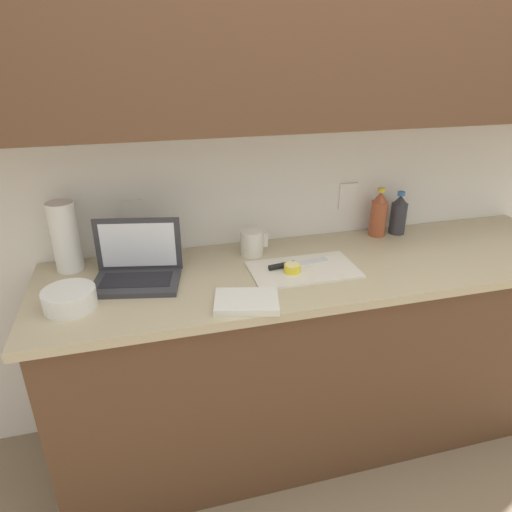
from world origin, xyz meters
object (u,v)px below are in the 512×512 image
bowl_white (70,299)px  paper_towel_roll (65,237)px  bottle_green_soda (398,215)px  bottle_oil_tall (379,214)px  knife (289,264)px  lemon_half_cut (292,268)px  laptop (137,267)px  cutting_board (303,269)px  measuring_cup (252,243)px

bowl_white → paper_towel_roll: paper_towel_roll is taller
bottle_green_soda → bottle_oil_tall: bearing=180.0°
knife → lemon_half_cut: (-0.00, -0.05, 0.01)m
laptop → lemon_half_cut: (0.58, -0.11, -0.03)m
lemon_half_cut → paper_towel_roll: bearing=162.2°
cutting_board → bowl_white: bowl_white is taller
laptop → bottle_green_soda: 1.22m
lemon_half_cut → bottle_oil_tall: size_ratio=0.28×
lemon_half_cut → bottle_oil_tall: (0.52, 0.28, 0.08)m
bottle_green_soda → bowl_white: 1.48m
lemon_half_cut → bottle_green_soda: bottle_green_soda is taller
cutting_board → measuring_cup: bearing=128.1°
cutting_board → knife: 0.06m
lemon_half_cut → measuring_cup: 0.25m
paper_towel_roll → bottle_green_soda: bearing=0.4°
cutting_board → lemon_half_cut: 0.06m
cutting_board → lemon_half_cut: bearing=-161.9°
bottle_oil_tall → paper_towel_roll: 1.36m
cutting_board → bottle_green_soda: bearing=24.8°
laptop → measuring_cup: laptop is taller
bottle_oil_tall → knife: bearing=-156.1°
cutting_board → bottle_green_soda: size_ratio=2.08×
measuring_cup → paper_towel_roll: paper_towel_roll is taller
knife → paper_towel_roll: (-0.85, 0.22, 0.12)m
bottle_oil_tall → bowl_white: bottle_oil_tall is taller
lemon_half_cut → bowl_white: size_ratio=0.36×
knife → lemon_half_cut: bearing=-101.2°
bottle_green_soda → measuring_cup: 0.73m
laptop → bowl_white: bearing=-135.3°
laptop → lemon_half_cut: size_ratio=5.52×
lemon_half_cut → measuring_cup: size_ratio=0.55×
bottle_oil_tall → paper_towel_roll: bearing=-179.6°
knife → laptop: bearing=166.2°
measuring_cup → bowl_white: measuring_cup is taller
laptop → measuring_cup: 0.49m
bottle_oil_tall → measuring_cup: bearing=-174.5°
bottle_green_soda → paper_towel_roll: bearing=-179.6°
knife → bowl_white: bowl_white is taller
lemon_half_cut → laptop: bearing=169.7°
measuring_cup → bowl_white: bearing=-159.5°
laptop → cutting_board: (0.64, -0.09, -0.05)m
bottle_oil_tall → measuring_cup: bottle_oil_tall is taller
bottle_green_soda → bowl_white: (-1.44, -0.32, -0.06)m
knife → paper_towel_roll: 0.88m
laptop → bottle_green_soda: laptop is taller
laptop → bottle_green_soda: (1.21, 0.17, 0.04)m
bowl_white → bottle_green_soda: bearing=12.7°
bottle_oil_tall → bowl_white: bearing=-166.3°
cutting_board → bottle_green_soda: 0.63m
laptop → cutting_board: 0.65m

